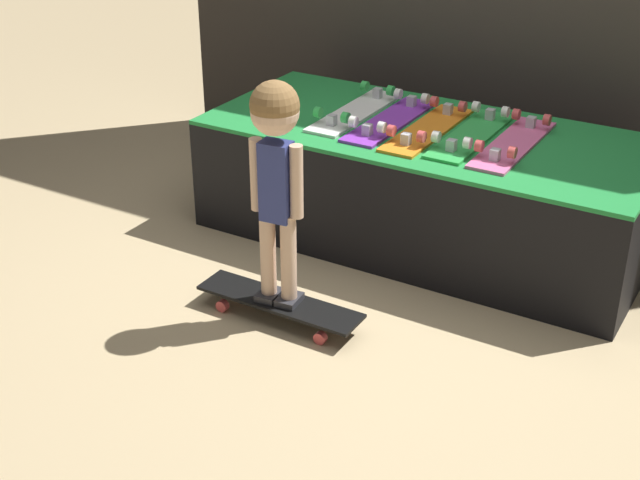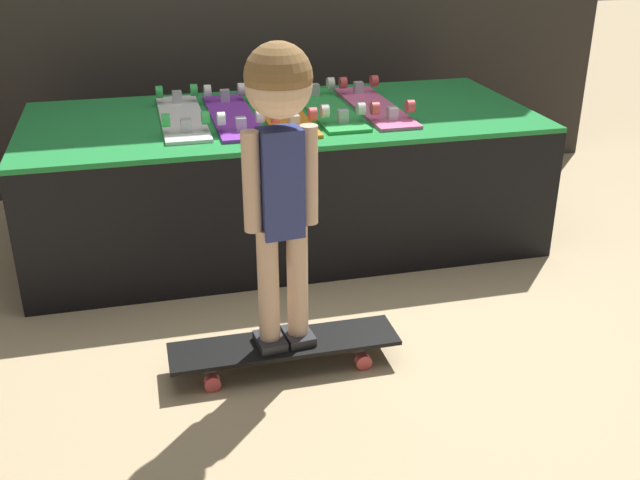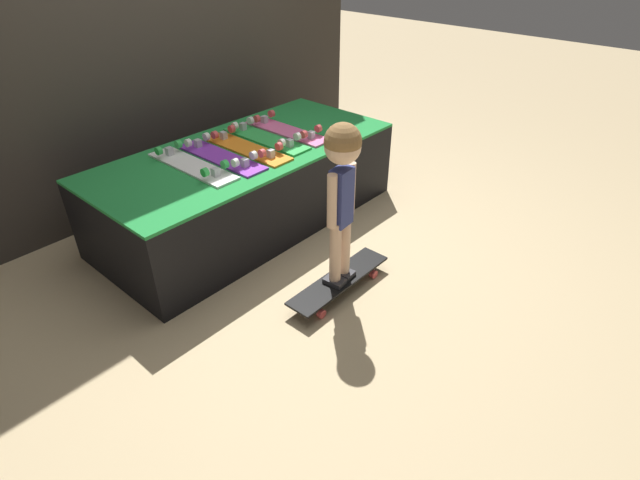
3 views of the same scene
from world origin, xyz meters
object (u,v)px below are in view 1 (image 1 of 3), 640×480
Objects in this scene: skateboard_purple_on_rack at (390,119)px; child at (276,152)px; skateboard_white_on_rack at (356,110)px; skateboard_on_floor at (279,304)px; skateboard_pink_on_rack at (513,142)px; skateboard_orange_on_rack at (428,128)px; skateboard_green_on_rack at (471,133)px.

child reaches higher than skateboard_purple_on_rack.
skateboard_white_on_rack is 1.18m from skateboard_on_floor.
skateboard_orange_on_rack is at bearing -176.64° from skateboard_pink_on_rack.
skateboard_orange_on_rack and skateboard_pink_on_rack have the same top height.
child is (-0.20, -0.99, 0.18)m from skateboard_orange_on_rack.
skateboard_purple_on_rack is 1.00× the size of skateboard_pink_on_rack.
child is (-0.41, -1.03, 0.18)m from skateboard_green_on_rack.
child is at bearing -111.81° from skateboard_green_on_rack.
skateboard_green_on_rack is (0.41, 0.01, 0.00)m from skateboard_purple_on_rack.
skateboard_white_on_rack and skateboard_orange_on_rack have the same top height.
child reaches higher than skateboard_pink_on_rack.
skateboard_orange_on_rack is 1.00× the size of skateboard_pink_on_rack.
skateboard_orange_on_rack is at bearing 72.53° from child.
skateboard_green_on_rack is (0.21, 0.03, 0.00)m from skateboard_orange_on_rack.
skateboard_pink_on_rack is at bearing 52.90° from child.
child reaches higher than skateboard_orange_on_rack.
skateboard_orange_on_rack and skateboard_green_on_rack have the same top height.
skateboard_on_floor is (-0.20, -0.99, -0.51)m from skateboard_orange_on_rack.
skateboard_pink_on_rack is at bearing -2.20° from skateboard_green_on_rack.
skateboard_on_floor is (-0.62, -1.02, -0.51)m from skateboard_pink_on_rack.
skateboard_on_floor is (0.00, -1.01, -0.51)m from skateboard_purple_on_rack.
skateboard_purple_on_rack is 0.75× the size of child.
child reaches higher than skateboard_white_on_rack.
skateboard_purple_on_rack and skateboard_green_on_rack have the same top height.
skateboard_purple_on_rack is 0.41m from skateboard_green_on_rack.
skateboard_green_on_rack is at bearing 62.32° from child.
skateboard_green_on_rack reaches higher than skateboard_on_floor.
child is (0.00, 0.00, 0.69)m from skateboard_on_floor.
skateboard_white_on_rack is 0.97× the size of skateboard_on_floor.
skateboard_on_floor is 0.78× the size of child.
skateboard_orange_on_rack is 0.75× the size of child.
skateboard_white_on_rack is at bearing 95.49° from child.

